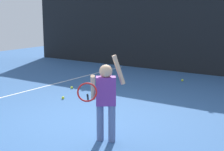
% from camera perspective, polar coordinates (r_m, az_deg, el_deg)
% --- Properties ---
extents(ground_plane, '(20.00, 20.00, 0.00)m').
position_cam_1_polar(ground_plane, '(6.27, -5.35, -7.69)').
color(ground_plane, '#335B93').
extents(court_line_sideline, '(0.05, 9.00, 0.00)m').
position_cam_1_polar(court_line_sideline, '(8.72, -14.46, -2.61)').
color(court_line_sideline, white).
rests_on(court_line_sideline, ground).
extents(back_fence_windscreen, '(13.40, 0.08, 3.72)m').
position_cam_1_polar(back_fence_windscreen, '(10.99, 14.14, 9.96)').
color(back_fence_windscreen, black).
rests_on(back_fence_windscreen, ground).
extents(fence_post_0, '(0.09, 0.09, 3.87)m').
position_cam_1_polar(fence_post_0, '(14.65, -10.99, 10.58)').
color(fence_post_0, slate).
rests_on(fence_post_0, ground).
extents(fence_post_1, '(0.09, 0.09, 3.87)m').
position_cam_1_polar(fence_post_1, '(12.56, -0.16, 10.73)').
color(fence_post_1, slate).
rests_on(fence_post_1, ground).
extents(fence_post_2, '(0.09, 0.09, 3.87)m').
position_cam_1_polar(fence_post_2, '(11.05, 14.26, 10.35)').
color(fence_post_2, slate).
rests_on(fence_post_2, ground).
extents(tennis_player, '(0.48, 0.85, 1.35)m').
position_cam_1_polar(tennis_player, '(5.12, -1.17, -3.48)').
color(tennis_player, slate).
rests_on(tennis_player, ground).
extents(tennis_ball_0, '(0.07, 0.07, 0.07)m').
position_cam_1_polar(tennis_ball_0, '(9.82, 11.82, -0.79)').
color(tennis_ball_0, '#CCE033').
rests_on(tennis_ball_0, ground).
extents(tennis_ball_1, '(0.07, 0.07, 0.07)m').
position_cam_1_polar(tennis_ball_1, '(8.79, -6.82, -2.02)').
color(tennis_ball_1, '#CCE033').
rests_on(tennis_ball_1, ground).
extents(tennis_ball_2, '(0.07, 0.07, 0.07)m').
position_cam_1_polar(tennis_ball_2, '(7.80, -8.29, -3.73)').
color(tennis_ball_2, '#CCE033').
rests_on(tennis_ball_2, ground).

